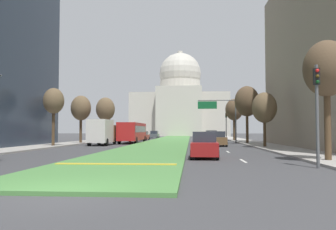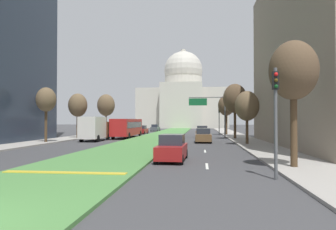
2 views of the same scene
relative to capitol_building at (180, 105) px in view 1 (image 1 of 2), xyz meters
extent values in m
plane|color=#3D3D3F|center=(0.00, -53.97, -10.76)|extent=(260.00, 260.00, 0.00)
cube|color=#4C8442|center=(0.00, -59.45, -10.69)|extent=(6.97, 98.53, 0.14)
cube|color=gold|center=(0.00, -100.96, -10.60)|extent=(6.27, 0.50, 0.04)
cube|color=silver|center=(7.09, -96.96, -10.75)|extent=(0.16, 2.40, 0.01)
cube|color=silver|center=(7.09, -88.14, -10.75)|extent=(0.16, 2.40, 0.01)
cube|color=silver|center=(7.09, -75.02, -10.75)|extent=(0.16, 2.40, 0.01)
cube|color=silver|center=(7.09, -64.72, -10.75)|extent=(0.16, 2.40, 0.01)
cube|color=silver|center=(7.09, -59.55, -10.75)|extent=(0.16, 2.40, 0.01)
cube|color=silver|center=(7.09, -50.90, -10.75)|extent=(0.16, 2.40, 0.01)
cube|color=#9E9991|center=(-12.69, -64.92, -10.68)|extent=(4.00, 98.53, 0.15)
cube|color=#9E9991|center=(12.69, -64.92, -10.68)|extent=(4.00, 98.53, 0.15)
cube|color=beige|center=(0.00, 0.77, -3.65)|extent=(32.50, 22.66, 14.21)
cube|color=beige|center=(0.00, -12.56, -2.94)|extent=(14.30, 4.00, 15.63)
cylinder|color=beige|center=(0.00, 0.77, 5.95)|extent=(14.17, 14.17, 5.00)
sphere|color=beige|center=(0.00, 0.77, 11.02)|extent=(14.66, 14.66, 14.66)
cylinder|color=beige|center=(0.00, 0.77, 17.61)|extent=(1.80, 1.80, 3.00)
cylinder|color=#515456|center=(10.19, -100.85, -8.16)|extent=(0.16, 0.16, 5.20)
cube|color=black|center=(10.19, -100.85, -6.16)|extent=(0.28, 0.24, 0.84)
sphere|color=red|center=(10.19, -100.99, -5.88)|extent=(0.18, 0.18, 0.18)
sphere|color=#4C380F|center=(10.19, -100.99, -6.16)|extent=(0.18, 0.18, 0.18)
sphere|color=#0F4219|center=(10.19, -100.99, -6.44)|extent=(0.18, 0.18, 0.18)
cylinder|color=#515456|center=(10.19, -56.33, -8.16)|extent=(0.16, 0.16, 5.20)
cube|color=black|center=(10.19, -56.33, -6.16)|extent=(0.28, 0.24, 0.84)
sphere|color=red|center=(10.19, -56.47, -5.88)|extent=(0.18, 0.18, 0.18)
sphere|color=#4C380F|center=(10.19, -56.47, -6.16)|extent=(0.18, 0.18, 0.18)
sphere|color=#0F4219|center=(10.19, -56.47, -6.44)|extent=(0.18, 0.18, 0.18)
cylinder|color=#515456|center=(10.39, -68.03, -7.51)|extent=(0.20, 0.20, 6.50)
cylinder|color=#515456|center=(7.63, -68.03, -4.46)|extent=(5.52, 0.12, 0.12)
cube|color=#146033|center=(6.25, -68.08, -5.16)|extent=(2.80, 0.08, 1.10)
cylinder|color=#4C3823|center=(11.94, -97.65, -8.39)|extent=(0.38, 0.38, 4.74)
ellipsoid|color=brown|center=(11.94, -97.65, -5.18)|extent=(2.69, 2.69, 3.36)
cylinder|color=#4C3823|center=(-11.80, -80.68, -8.50)|extent=(0.33, 0.33, 4.52)
ellipsoid|color=brown|center=(-11.80, -80.68, -5.51)|extent=(2.34, 2.34, 2.93)
cylinder|color=#4C3823|center=(11.81, -80.93, -9.00)|extent=(0.31, 0.31, 3.52)
ellipsoid|color=brown|center=(11.81, -80.93, -6.41)|extent=(2.66, 2.66, 3.33)
cylinder|color=#4C3823|center=(-11.60, -71.70, -8.69)|extent=(0.36, 0.36, 4.14)
ellipsoid|color=brown|center=(-11.60, -71.70, -5.74)|extent=(2.80, 2.80, 3.50)
cylinder|color=#4C3823|center=(11.62, -70.65, -8.33)|extent=(0.37, 0.37, 4.86)
ellipsoid|color=brown|center=(11.62, -70.65, -4.84)|extent=(3.39, 3.39, 4.23)
cylinder|color=#4C3823|center=(-11.57, -58.20, -8.44)|extent=(0.31, 0.31, 4.63)
ellipsoid|color=brown|center=(-11.57, -58.20, -5.07)|extent=(3.38, 3.38, 4.22)
cylinder|color=#4C3823|center=(11.40, -58.11, -8.48)|extent=(0.40, 0.40, 4.55)
ellipsoid|color=brown|center=(11.40, -58.11, -5.26)|extent=(3.04, 3.04, 3.79)
cube|color=maroon|center=(4.78, -94.91, -10.10)|extent=(1.91, 4.33, 0.87)
cube|color=#282D38|center=(4.79, -94.74, -9.31)|extent=(1.63, 2.10, 0.71)
cylinder|color=black|center=(5.53, -96.62, -10.44)|extent=(0.24, 0.65, 0.64)
cylinder|color=black|center=(3.92, -96.57, -10.44)|extent=(0.24, 0.65, 0.64)
cylinder|color=black|center=(5.64, -93.25, -10.44)|extent=(0.24, 0.65, 0.64)
cylinder|color=black|center=(4.03, -93.20, -10.44)|extent=(0.24, 0.65, 0.64)
cube|color=brown|center=(7.01, -77.55, -10.11)|extent=(1.94, 4.16, 0.85)
cube|color=#282D38|center=(7.00, -77.38, -9.34)|extent=(1.69, 2.00, 0.69)
cylinder|color=black|center=(7.89, -79.16, -10.44)|extent=(0.23, 0.64, 0.64)
cylinder|color=black|center=(6.15, -79.18, -10.44)|extent=(0.23, 0.64, 0.64)
cylinder|color=black|center=(7.86, -75.92, -10.44)|extent=(0.23, 0.64, 0.64)
cylinder|color=black|center=(6.12, -75.94, -10.44)|extent=(0.23, 0.64, 0.64)
cube|color=brown|center=(6.93, -66.06, -10.09)|extent=(2.04, 4.60, 0.90)
cube|color=#282D38|center=(6.94, -65.88, -9.27)|extent=(1.69, 2.24, 0.74)
cylinder|color=black|center=(7.65, -67.90, -10.44)|extent=(0.25, 0.65, 0.64)
cylinder|color=black|center=(6.02, -67.81, -10.44)|extent=(0.25, 0.65, 0.64)
cylinder|color=black|center=(7.85, -64.30, -10.44)|extent=(0.25, 0.65, 0.64)
cylinder|color=black|center=(6.22, -64.21, -10.44)|extent=(0.25, 0.65, 0.64)
cube|color=maroon|center=(-5.15, -54.75, -10.12)|extent=(1.91, 4.28, 0.83)
cube|color=#282D38|center=(-5.15, -54.91, -9.37)|extent=(1.62, 2.08, 0.68)
cylinder|color=black|center=(-5.89, -53.06, -10.44)|extent=(0.24, 0.65, 0.64)
cylinder|color=black|center=(-4.29, -53.12, -10.44)|extent=(0.24, 0.65, 0.64)
cylinder|color=black|center=(-6.00, -56.38, -10.44)|extent=(0.24, 0.65, 0.64)
cylinder|color=black|center=(-4.40, -56.43, -10.44)|extent=(0.24, 0.65, 0.64)
cube|color=#4C5156|center=(-4.71, -39.67, -10.13)|extent=(1.91, 4.17, 0.82)
cube|color=#282D38|center=(-4.72, -39.83, -9.38)|extent=(1.63, 2.02, 0.67)
cylinder|color=black|center=(-5.47, -38.03, -10.44)|extent=(0.24, 0.65, 0.64)
cylinder|color=black|center=(-3.85, -38.08, -10.44)|extent=(0.24, 0.65, 0.64)
cylinder|color=black|center=(-5.57, -41.25, -10.44)|extent=(0.24, 0.65, 0.64)
cylinder|color=black|center=(-3.95, -41.30, -10.44)|extent=(0.24, 0.65, 0.64)
cube|color=brown|center=(-7.32, -73.88, -9.31)|extent=(2.30, 2.00, 2.20)
cube|color=silver|center=(-7.32, -77.08, -8.96)|extent=(2.30, 4.40, 2.80)
cylinder|color=black|center=(-8.37, -73.88, -10.31)|extent=(0.30, 0.90, 0.90)
cylinder|color=black|center=(-6.27, -73.88, -10.31)|extent=(0.30, 0.90, 0.90)
cylinder|color=black|center=(-8.37, -78.18, -10.31)|extent=(0.30, 0.90, 0.90)
cylinder|color=black|center=(-6.27, -78.18, -10.31)|extent=(0.30, 0.90, 0.90)
cube|color=#B21E1E|center=(-4.78, -68.63, -9.06)|extent=(2.50, 11.00, 2.50)
cube|color=#232833|center=(-4.78, -68.63, -8.71)|extent=(2.52, 10.12, 0.90)
cylinder|color=black|center=(-5.93, -64.33, -10.26)|extent=(0.32, 1.00, 1.00)
cylinder|color=black|center=(-3.63, -64.33, -10.26)|extent=(0.32, 1.00, 1.00)
cylinder|color=black|center=(-5.93, -72.53, -10.26)|extent=(0.32, 1.00, 1.00)
cylinder|color=black|center=(-3.63, -72.53, -10.26)|extent=(0.32, 1.00, 1.00)
camera|label=1|loc=(3.89, -118.30, -8.85)|focal=36.28mm
camera|label=2|loc=(6.75, -115.45, -8.00)|focal=32.58mm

